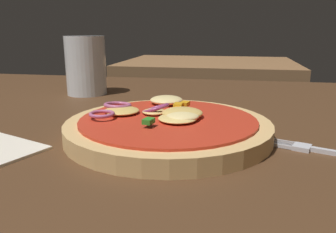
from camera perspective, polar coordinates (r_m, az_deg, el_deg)
name	(u,v)px	position (r m, az deg, el deg)	size (l,w,h in m)	color
dining_table	(167,154)	(0.42, -0.24, -6.35)	(1.31, 1.01, 0.04)	#4C301C
pizza	(165,126)	(0.42, -0.56, -1.60)	(0.25, 0.25, 0.04)	tan
beer_glass	(86,67)	(0.70, -13.77, 8.15)	(0.08, 0.08, 0.12)	silver
background_table	(209,66)	(1.42, 6.92, 8.55)	(0.69, 0.53, 0.04)	brown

